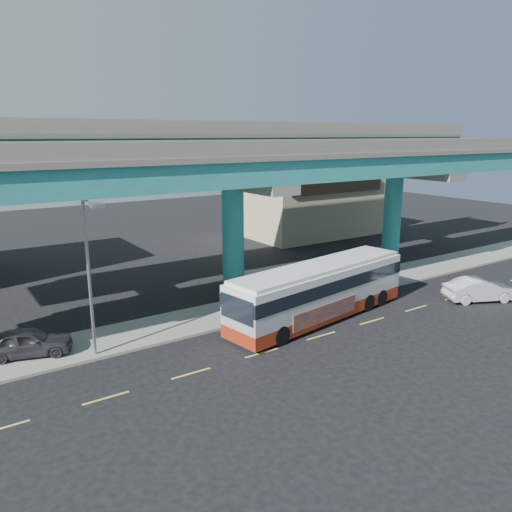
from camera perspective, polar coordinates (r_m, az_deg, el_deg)
ground at (r=28.37m, az=7.06°, el=-8.85°), size 120.00×120.00×0.00m
sidewalk at (r=32.39m, az=0.67°, el=-5.67°), size 70.00×4.00×0.15m
lane_markings at (r=28.16m, az=7.47°, el=-9.02°), size 58.00×0.12×0.01m
viaduct at (r=33.61m, az=-2.83°, el=10.83°), size 52.00×12.40×11.70m
building_beige at (r=55.85m, az=5.76°, el=6.16°), size 14.00×10.23×7.00m
transit_bus at (r=30.11m, az=7.30°, el=-3.77°), size 13.32×4.78×3.35m
sedan at (r=36.46m, az=24.22°, el=-3.53°), size 5.22×5.94×1.55m
parked_car at (r=27.43m, az=-24.64°, el=-8.94°), size 4.03×5.10×1.42m
street_lamp at (r=24.52m, az=-18.38°, el=0.03°), size 0.50×2.59×8.01m
stop_sign at (r=34.45m, az=10.02°, el=-1.53°), size 0.56×0.52×2.42m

